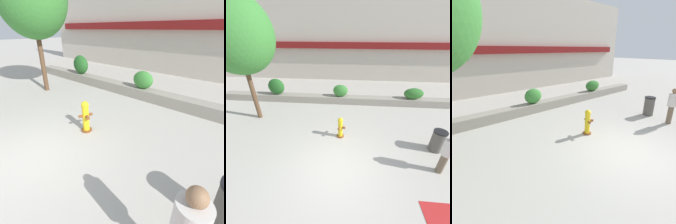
% 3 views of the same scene
% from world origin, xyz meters
% --- Properties ---
extents(ground_plane, '(120.00, 120.00, 0.00)m').
position_xyz_m(ground_plane, '(0.00, 0.00, 0.00)').
color(ground_plane, '#B2ADA3').
extents(building_facade, '(30.00, 1.36, 8.00)m').
position_xyz_m(building_facade, '(0.00, 11.98, 3.99)').
color(building_facade, beige).
rests_on(building_facade, ground).
extents(planter_wall_low, '(18.00, 0.70, 0.50)m').
position_xyz_m(planter_wall_low, '(0.00, 6.00, 0.25)').
color(planter_wall_low, gray).
rests_on(planter_wall_low, ground).
extents(hedge_bush_0, '(1.16, 0.67, 1.15)m').
position_xyz_m(hedge_bush_0, '(-4.90, 6.00, 1.07)').
color(hedge_bush_0, '#235B23').
rests_on(hedge_bush_0, planter_wall_low).
extents(hedge_bush_1, '(1.04, 0.59, 0.85)m').
position_xyz_m(hedge_bush_1, '(-0.24, 6.00, 0.92)').
color(hedge_bush_1, '#387F33').
rests_on(hedge_bush_1, planter_wall_low).
extents(fire_hydrant, '(0.48, 0.47, 1.08)m').
position_xyz_m(fire_hydrant, '(0.06, 2.08, 0.55)').
color(fire_hydrant, brown).
rests_on(fire_hydrant, ground).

